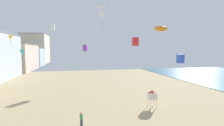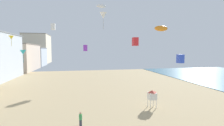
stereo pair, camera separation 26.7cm
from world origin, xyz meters
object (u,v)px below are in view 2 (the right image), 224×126
Objects in this scene: kite_white_delta at (103,16)px; kite_purple_box at (85,48)px; kite_yellow_delta at (11,38)px; kite_flyer at (81,119)px; kite_cyan_delta at (23,52)px; lifeguard_stand at (152,95)px; kite_blue_box at (180,59)px; kite_orange_parafoil at (161,28)px; kite_red_box at (135,42)px; kite_white_box at (53,27)px; kite_white_parafoil at (101,6)px.

kite_white_delta reaches higher than kite_purple_box.
kite_flyer is at bearing -49.43° from kite_yellow_delta.
lifeguard_stand is at bearing -30.38° from kite_cyan_delta.
kite_white_delta is 20.16m from kite_blue_box.
kite_cyan_delta is at bearing 159.56° from kite_orange_parafoil.
kite_red_box is 17.49m from kite_purple_box.
kite_white_box is 17.07m from kite_white_parafoil.
kite_red_box reaches higher than kite_blue_box.
kite_orange_parafoil reaches higher than kite_cyan_delta.
kite_flyer is at bearing -102.03° from kite_white_parafoil.
kite_orange_parafoil reaches higher than kite_purple_box.
kite_flyer is 14.74m from kite_blue_box.
kite_white_box is (-15.82, 16.57, 11.71)m from lifeguard_stand.
lifeguard_stand is 32.66m from kite_white_parafoil.
kite_blue_box is (7.92, -16.35, -8.74)m from kite_white_delta.
kite_flyer is at bearing -106.09° from kite_white_delta.
kite_orange_parafoil is (13.21, 7.33, 10.99)m from kite_flyer.
kite_flyer is 1.10× the size of kite_purple_box.
kite_yellow_delta is at bearing 161.06° from kite_red_box.
lifeguard_stand is (10.24, 4.01, 0.92)m from kite_flyer.
kite_red_box is at bearing -75.02° from kite_white_delta.
kite_white_box reaches higher than kite_cyan_delta.
kite_white_parafoil is at bearing 103.62° from kite_blue_box.
kite_white_parafoil reaches higher than kite_flyer.
kite_flyer is at bearing -171.62° from kite_blue_box.
kite_blue_box is (11.74, -20.53, -1.73)m from kite_purple_box.
kite_purple_box is at bearing 15.01° from kite_white_box.
kite_flyer is 18.68m from kite_orange_parafoil.
kite_white_box is 27.21m from kite_blue_box.
kite_orange_parafoil is 19.40m from kite_purple_box.
lifeguard_stand is at bearing -64.57° from kite_purple_box.
kite_yellow_delta is at bearing -136.59° from kite_white_parafoil.
kite_white_delta is 13.77m from kite_red_box.
kite_white_box is 0.38× the size of kite_white_delta.
kite_white_box is 0.76× the size of kite_yellow_delta.
kite_cyan_delta is (-18.96, 9.72, -1.68)m from kite_red_box.
lifeguard_stand is 0.71× the size of kite_white_delta.
kite_cyan_delta is at bearing 74.20° from kite_yellow_delta.
kite_orange_parafoil is at bearing -13.54° from kite_yellow_delta.
kite_cyan_delta reaches higher than kite_blue_box.
kite_white_delta reaches higher than kite_red_box.
kite_red_box is 1.10× the size of kite_blue_box.
kite_white_delta is 1.49× the size of kite_cyan_delta.
kite_flyer is 1.41× the size of kite_blue_box.
kite_cyan_delta is (-15.79, -2.12, -7.95)m from kite_white_delta.
kite_white_delta is at bearing 114.49° from lifeguard_stand.
kite_white_parafoil reaches higher than kite_cyan_delta.
kite_purple_box is (-6.99, 16.02, -0.73)m from kite_red_box.
kite_white_box is at bearing 139.01° from lifeguard_stand.
kite_purple_box is (-8.78, 18.46, 7.08)m from lifeguard_stand.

